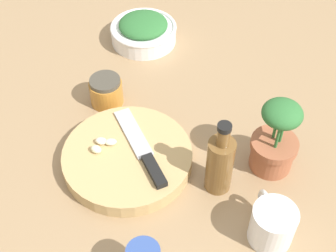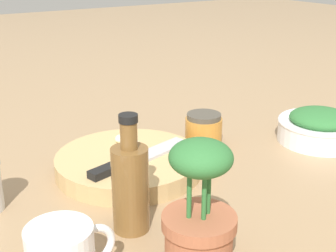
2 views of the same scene
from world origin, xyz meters
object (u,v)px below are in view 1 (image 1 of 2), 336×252
cutting_board (128,158)px  oil_bottle (220,163)px  honey_jar (106,91)px  garlic_cloves (102,144)px  potted_herb (275,141)px  herb_bowl (144,30)px  coffee_mug (272,224)px  chef_knife (143,151)px

cutting_board → oil_bottle: oil_bottle is taller
cutting_board → honey_jar: (-0.19, -0.03, 0.02)m
garlic_cloves → oil_bottle: 0.24m
cutting_board → potted_herb: (0.05, 0.29, 0.06)m
honey_jar → potted_herb: size_ratio=0.44×
herb_bowl → coffee_mug: size_ratio=1.57×
chef_knife → garlic_cloves: size_ratio=3.85×
coffee_mug → honey_jar: size_ratio=1.46×
oil_bottle → potted_herb: oil_bottle is taller
chef_knife → coffee_mug: coffee_mug is taller
potted_herb → chef_knife: bearing=-100.7°
honey_jar → potted_herb: (0.24, 0.31, 0.04)m
herb_bowl → potted_herb: bearing=23.7°
cutting_board → potted_herb: size_ratio=1.55×
garlic_cloves → coffee_mug: 0.36m
herb_bowl → oil_bottle: (0.49, 0.08, 0.04)m
coffee_mug → honey_jar: 0.47m
coffee_mug → cutting_board: bearing=-131.8°
chef_knife → herb_bowl: (-0.40, 0.05, -0.00)m
chef_knife → oil_bottle: oil_bottle is taller
chef_knife → honey_jar: bearing=92.5°
chef_knife → coffee_mug: bearing=-60.6°
garlic_cloves → coffee_mug: bearing=50.3°
honey_jar → oil_bottle: bearing=35.8°
cutting_board → garlic_cloves: size_ratio=4.58×
honey_jar → oil_bottle: size_ratio=0.43×
chef_knife → herb_bowl: bearing=67.3°
honey_jar → cutting_board: bearing=8.5°
chef_knife → honey_jar: 0.20m
herb_bowl → oil_bottle: bearing=9.4°
coffee_mug → oil_bottle: (-0.12, -0.07, 0.03)m
herb_bowl → coffee_mug: 0.63m
garlic_cloves → oil_bottle: oil_bottle is taller
chef_knife → herb_bowl: 0.41m
cutting_board → chef_knife: (0.00, 0.03, 0.02)m
cutting_board → honey_jar: 0.19m
herb_bowl → potted_herb: potted_herb is taller
cutting_board → oil_bottle: 0.19m
herb_bowl → oil_bottle: size_ratio=1.00×
cutting_board → coffee_mug: size_ratio=2.39×
coffee_mug → potted_herb: 0.17m
chef_knife → herb_bowl: size_ratio=1.28×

